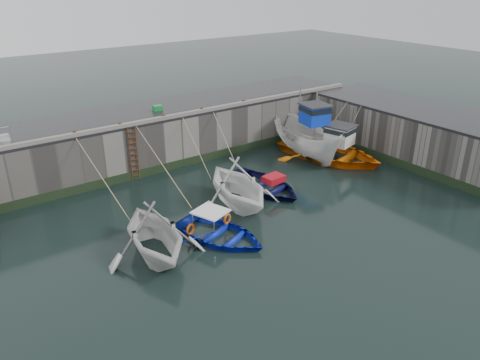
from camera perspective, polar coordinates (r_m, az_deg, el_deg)
ground at (r=21.15m, az=3.78°, el=-7.47°), size 120.00×120.00×0.00m
quay_back at (r=30.28m, az=-11.37°, el=5.22°), size 30.00×5.00×3.00m
quay_right at (r=32.25m, az=21.29°, el=5.19°), size 5.00×15.00×3.00m
road_back at (r=29.81m, az=-11.62°, el=8.09°), size 30.00×5.00×0.16m
road_right at (r=31.82m, az=21.72°, el=7.87°), size 5.00×15.00×0.16m
kerb_back at (r=27.72m, az=-9.57°, el=7.42°), size 30.00×0.30×0.20m
algae_back at (r=28.55m, az=-8.98°, el=1.55°), size 30.00×0.08×0.50m
algae_right at (r=30.64m, az=18.28°, el=2.18°), size 0.08×15.00×0.50m
ladder at (r=27.26m, az=-12.84°, el=3.16°), size 0.51×0.08×3.20m
boat_near_white at (r=20.54m, az=-10.26°, el=-8.90°), size 5.08×5.67×2.68m
boat_near_white_rope at (r=24.78m, az=-15.64°, el=-3.37°), size 0.04×6.01×3.10m
boat_near_blue at (r=21.35m, az=-2.45°, el=-7.11°), size 4.59×5.36×0.94m
boat_near_blue_rope at (r=25.56m, az=-9.26°, el=-1.87°), size 0.04×6.48×3.10m
boat_near_blacktrim at (r=24.32m, az=-0.33°, el=-2.94°), size 5.36×5.97×2.80m
boat_near_blacktrim_rope at (r=27.61m, az=-5.54°, el=0.37°), size 0.04×4.46×3.10m
boat_near_navy at (r=25.96m, az=2.83°, el=-1.14°), size 4.02×5.30×1.03m
boat_near_navy_rope at (r=28.92m, az=-2.11°, el=1.60°), size 0.04×3.97×3.10m
boat_far_white at (r=30.68m, az=8.31°, el=4.92°), size 3.87×7.23×5.65m
boat_far_orange at (r=30.59m, az=10.94°, el=3.38°), size 6.61×8.02×4.44m
fish_crate at (r=29.70m, az=-10.03°, el=8.64°), size 0.59×0.47×0.32m
bollard_a at (r=26.09m, az=-19.51°, el=5.40°), size 0.18×0.18×0.28m
bollard_b at (r=26.84m, az=-14.45°, el=6.53°), size 0.18×0.18×0.28m
bollard_c at (r=27.88m, az=-9.30°, el=7.63°), size 0.18×0.18×0.28m
bollard_d at (r=29.08m, az=-4.70°, el=8.55°), size 0.18×0.18×0.28m
bollard_e at (r=30.79m, az=0.44°, el=9.51°), size 0.18×0.18×0.28m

